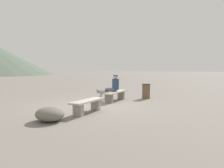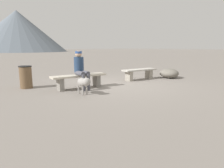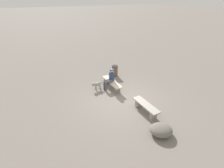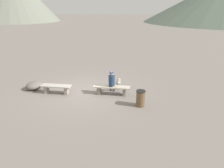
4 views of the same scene
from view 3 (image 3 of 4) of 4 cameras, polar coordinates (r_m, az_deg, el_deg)
The scene contains 7 objects.
ground at distance 8.77m, azimuth 3.09°, elevation -5.94°, with size 210.00×210.00×0.06m, color gray.
bench_left at distance 7.93m, azimuth 11.47°, elevation -7.68°, with size 1.58×0.54×0.44m.
bench_right at distance 9.78m, azimuth -0.08°, elevation 0.24°, with size 1.86×0.54×0.45m.
seated_person at distance 9.57m, azimuth -0.66°, elevation 2.11°, with size 0.34×0.66×1.22m.
dog at distance 9.65m, azimuth -5.31°, elevation -0.09°, with size 0.26×0.68×0.51m.
trash_bin at distance 11.36m, azimuth 0.97°, elevation 4.53°, with size 0.41×0.41×0.74m.
boulder at distance 7.00m, azimuth 16.44°, elevation -14.86°, with size 0.80×0.88×0.41m, color #6B665B.
Camera 3 is at (-5.89, 4.36, 4.79)m, focal length 26.72 mm.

